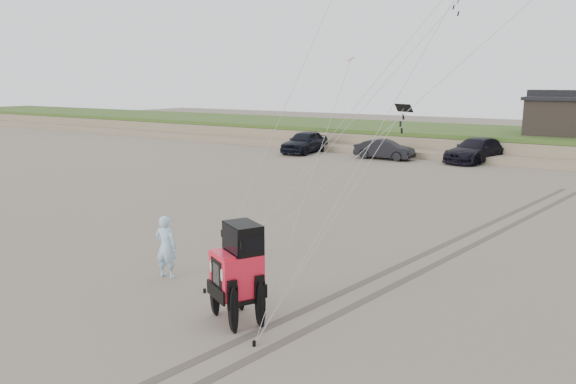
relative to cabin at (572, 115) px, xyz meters
name	(u,v)px	position (x,y,z in m)	size (l,w,h in m)	color
ground	(255,321)	(-2.00, -37.00, -3.24)	(160.00, 160.00, 0.00)	#6B6054
dune_ridge	(542,145)	(-2.00, 0.50, -2.42)	(160.00, 14.25, 1.73)	#7A6B54
cabin	(572,115)	(0.00, 0.00, 0.00)	(6.40, 5.40, 3.35)	black
truck_a	(305,142)	(-18.22, -8.76, -2.34)	(2.11, 5.25, 1.79)	black
truck_b	(384,149)	(-11.32, -8.60, -2.51)	(1.54, 4.43, 1.46)	black
truck_c	(476,150)	(-5.18, -6.44, -2.38)	(2.41, 5.94, 1.72)	black
jeep	(237,283)	(-2.39, -37.21, -2.27)	(2.25, 5.21, 1.94)	red
man	(166,247)	(-6.07, -35.95, -2.30)	(0.69, 0.45, 1.88)	#98C6EB
stake_main	(205,291)	(-4.29, -36.28, -3.18)	(0.08, 0.08, 0.12)	black
stake_aux	(254,344)	(-1.23, -38.07, -3.18)	(0.08, 0.08, 0.12)	black
tire_tracks	(443,252)	(0.00, -29.00, -3.23)	(5.22, 29.74, 0.01)	#4C443D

